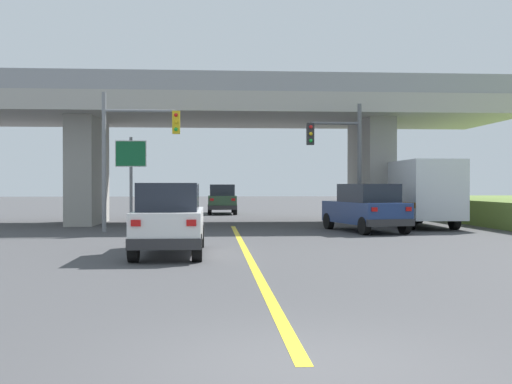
{
  "coord_description": "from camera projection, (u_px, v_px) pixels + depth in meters",
  "views": [
    {
      "loc": [
        -0.99,
        -6.72,
        1.95
      ],
      "look_at": [
        0.49,
        14.62,
        1.73
      ],
      "focal_mm": 44.41,
      "sensor_mm": 36.0,
      "label": 1
    }
  ],
  "objects": [
    {
      "name": "box_truck",
      "position": [
        418.0,
        192.0,
        29.83
      ],
      "size": [
        2.33,
        7.14,
        3.08
      ],
      "color": "silver",
      "rests_on": "ground"
    },
    {
      "name": "ground",
      "position": [
        231.0,
        223.0,
        32.83
      ],
      "size": [
        160.0,
        160.0,
        0.0
      ],
      "primitive_type": "plane",
      "color": "#424244"
    },
    {
      "name": "traffic_signal_nearside",
      "position": [
        342.0,
        152.0,
        27.89
      ],
      "size": [
        2.44,
        0.36,
        5.56
      ],
      "color": "#56595E",
      "rests_on": "ground"
    },
    {
      "name": "sedan_oncoming",
      "position": [
        222.0,
        199.0,
        43.55
      ],
      "size": [
        1.94,
        4.83,
        2.02
      ],
      "color": "#2D4C33",
      "rests_on": "ground"
    },
    {
      "name": "overpass_bridge",
      "position": [
        231.0,
        125.0,
        32.77
      ],
      "size": [
        28.37,
        8.57,
        7.14
      ],
      "color": "#A8A59E",
      "rests_on": "ground"
    },
    {
      "name": "traffic_signal_farside",
      "position": [
        129.0,
        144.0,
        26.52
      ],
      "size": [
        3.25,
        0.36,
        5.86
      ],
      "color": "slate",
      "rests_on": "ground"
    },
    {
      "name": "suv_crossing",
      "position": [
        366.0,
        208.0,
        26.69
      ],
      "size": [
        2.95,
        5.06,
        2.02
      ],
      "rotation": [
        0.0,
        0.0,
        0.21
      ],
      "color": "navy",
      "rests_on": "ground"
    },
    {
      "name": "lane_divider_stripe",
      "position": [
        246.0,
        252.0,
        18.51
      ],
      "size": [
        0.2,
        23.49,
        0.01
      ],
      "primitive_type": "cube",
      "color": "yellow",
      "rests_on": "ground"
    },
    {
      "name": "highway_sign",
      "position": [
        131.0,
        162.0,
        29.34
      ],
      "size": [
        1.44,
        0.17,
        4.2
      ],
      "color": "slate",
      "rests_on": "ground"
    },
    {
      "name": "suv_lead",
      "position": [
        170.0,
        219.0,
        17.84
      ],
      "size": [
        1.87,
        4.84,
        2.02
      ],
      "color": "silver",
      "rests_on": "ground"
    }
  ]
}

